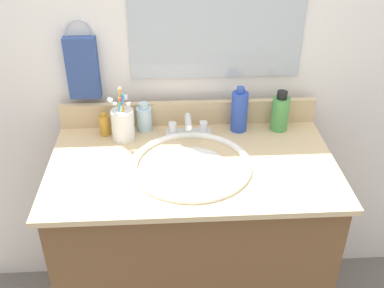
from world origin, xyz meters
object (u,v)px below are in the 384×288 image
faucet (188,128)px  bottle_gel_clear (144,118)px  hand_towel (83,68)px  cup_white_ceramic (123,124)px  bottle_shampoo_blue (239,111)px  bottle_toner_green (280,113)px  bottle_oil_amber (105,125)px

faucet → bottle_gel_clear: bottle_gel_clear is taller
hand_towel → cup_white_ceramic: size_ratio=1.16×
bottle_shampoo_blue → cup_white_ceramic: (-0.41, -0.04, -0.02)m
bottle_shampoo_blue → bottle_toner_green: bearing=-1.0°
faucet → bottle_oil_amber: bearing=175.5°
faucet → bottle_toner_green: 0.33m
hand_towel → bottle_oil_amber: (0.07, -0.08, -0.18)m
faucet → cup_white_ceramic: (-0.23, -0.01, 0.03)m
bottle_oil_amber → faucet: bearing=-4.5°
bottle_oil_amber → bottle_shampoo_blue: bottle_shampoo_blue is taller
faucet → bottle_gel_clear: 0.16m
faucet → bottle_toner_green: size_ratio=1.07×
bottle_gel_clear → cup_white_ceramic: 0.09m
bottle_shampoo_blue → cup_white_ceramic: bearing=-174.7°
hand_towel → bottle_gel_clear: bearing=-15.5°
bottle_gel_clear → bottle_oil_amber: bearing=-169.8°
bottle_toner_green → cup_white_ceramic: size_ratio=0.78×
faucet → bottle_toner_green: (0.33, 0.03, 0.04)m
bottle_gel_clear → bottle_shampoo_blue: bottle_shampoo_blue is taller
bottle_toner_green → bottle_shampoo_blue: bearing=179.0°
faucet → bottle_shampoo_blue: 0.19m
bottle_oil_amber → bottle_toner_green: bottle_toner_green is taller
bottle_toner_green → cup_white_ceramic: cup_white_ceramic is taller
bottle_oil_amber → bottle_shampoo_blue: size_ratio=0.50×
hand_towel → faucet: size_ratio=1.38×
bottle_toner_green → cup_white_ceramic: bearing=-176.3°
bottle_oil_amber → cup_white_ceramic: bearing=-25.3°
bottle_toner_green → bottle_gel_clear: bearing=177.5°
faucet → bottle_toner_green: bearing=4.6°
faucet → bottle_toner_green: bottle_toner_green is taller
bottle_gel_clear → bottle_oil_amber: bottle_gel_clear is taller
hand_towel → bottle_gel_clear: hand_towel is taller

